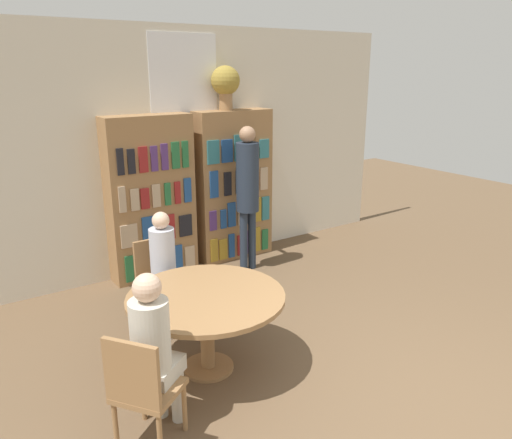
{
  "coord_description": "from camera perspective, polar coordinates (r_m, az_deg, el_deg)",
  "views": [
    {
      "loc": [
        -2.82,
        -1.79,
        2.51
      ],
      "look_at": [
        -0.14,
        2.14,
        1.05
      ],
      "focal_mm": 35.0,
      "sensor_mm": 36.0,
      "label": 1
    }
  ],
  "objects": [
    {
      "name": "ground_plane",
      "position": [
        4.18,
        19.82,
        -21.03
      ],
      "size": [
        16.0,
        16.0,
        0.0
      ],
      "primitive_type": "plane",
      "color": "brown"
    },
    {
      "name": "wall_back",
      "position": [
        6.45,
        -8.04,
        7.93
      ],
      "size": [
        6.4,
        0.07,
        3.0
      ],
      "color": "beige",
      "rests_on": "ground_plane"
    },
    {
      "name": "bookshelf_left",
      "position": [
        6.15,
        -11.9,
        2.33
      ],
      "size": [
        1.05,
        0.34,
        1.98
      ],
      "color": "olive",
      "rests_on": "ground_plane"
    },
    {
      "name": "bookshelf_right",
      "position": [
        6.66,
        -2.59,
        3.83
      ],
      "size": [
        1.05,
        0.34,
        1.98
      ],
      "color": "olive",
      "rests_on": "ground_plane"
    },
    {
      "name": "flower_vase",
      "position": [
        6.44,
        -3.51,
        15.32
      ],
      "size": [
        0.36,
        0.36,
        0.55
      ],
      "color": "#997047",
      "rests_on": "bookshelf_right"
    },
    {
      "name": "reading_table",
      "position": [
        4.24,
        -5.7,
        -9.78
      ],
      "size": [
        1.32,
        1.32,
        0.71
      ],
      "color": "olive",
      "rests_on": "ground_plane"
    },
    {
      "name": "chair_near_camera",
      "position": [
        3.56,
        -12.89,
        -18.18
      ],
      "size": [
        0.56,
        0.56,
        0.88
      ],
      "rotation": [
        0.0,
        0.0,
        -0.95
      ],
      "color": "olive",
      "rests_on": "ground_plane"
    },
    {
      "name": "chair_left_side",
      "position": [
        5.11,
        -11.07,
        -6.64
      ],
      "size": [
        0.4,
        0.4,
        0.88
      ],
      "rotation": [
        0.0,
        0.0,
        -3.15
      ],
      "color": "olive",
      "rests_on": "ground_plane"
    },
    {
      "name": "seated_reader_left",
      "position": [
        4.88,
        -10.33,
        -5.35
      ],
      "size": [
        0.24,
        0.36,
        1.21
      ],
      "rotation": [
        0.0,
        0.0,
        -3.15
      ],
      "color": "#B2B7C6",
      "rests_on": "ground_plane"
    },
    {
      "name": "seated_reader_right",
      "position": [
        3.56,
        -11.56,
        -13.79
      ],
      "size": [
        0.42,
        0.41,
        1.24
      ],
      "rotation": [
        0.0,
        0.0,
        -0.95
      ],
      "color": "beige",
      "rests_on": "ground_plane"
    },
    {
      "name": "librarian_standing",
      "position": [
        6.16,
        -0.98,
        4.02
      ],
      "size": [
        0.28,
        0.55,
        1.83
      ],
      "color": "#232D3D",
      "rests_on": "ground_plane"
    }
  ]
}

